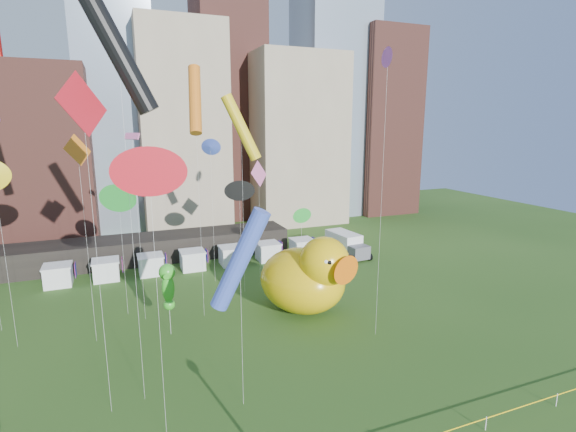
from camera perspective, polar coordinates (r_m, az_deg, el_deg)
name	(u,v)px	position (r m, az deg, el deg)	size (l,w,h in m)	color
skyline	(169,102)	(78.20, -15.44, 14.23)	(101.00, 23.00, 68.00)	brown
pavilion	(147,249)	(60.75, -18.11, -4.09)	(38.00, 6.00, 3.20)	black
vendor_tents	(193,261)	(55.68, -12.44, -5.75)	(33.24, 2.80, 2.40)	white
big_duck	(307,276)	(41.58, 2.48, -7.96)	(10.24, 11.30, 7.89)	yellow
small_duck	(317,289)	(45.10, 3.79, -9.56)	(3.18, 3.81, 2.73)	white
seahorse_green	(168,283)	(38.27, -15.52, -8.51)	(1.60, 1.89, 6.39)	silver
seahorse_purple	(339,270)	(44.71, 6.80, -7.05)	(1.20, 1.50, 4.72)	silver
box_truck	(346,244)	(60.56, 7.65, -3.66)	(3.48, 7.48, 3.08)	white
kite_0	(149,172)	(23.13, -17.81, 5.58)	(2.56, 0.73, 16.72)	silver
kite_1	(259,175)	(49.09, -3.86, 5.41)	(2.45, 1.84, 13.86)	silver
kite_2	(118,52)	(27.51, -21.46, 19.44)	(4.19, 1.77, 25.19)	silver
kite_3	(302,216)	(46.92, 1.80, 0.05)	(1.63, 0.55, 8.93)	silver
kite_5	(240,260)	(26.37, -6.34, -5.76)	(3.94, 2.53, 13.04)	silver
kite_6	(78,155)	(37.11, -25.93, 7.29)	(1.82, 1.69, 17.10)	silver
kite_7	(388,59)	(35.66, 13.02, 19.46)	(0.54, 1.51, 23.52)	silver
kite_8	(83,109)	(26.68, -25.41, 12.59)	(2.44, 2.55, 20.59)	silver
kite_9	(132,140)	(39.82, -19.82, 9.46)	(1.26, 1.68, 17.09)	silver
kite_10	(240,191)	(48.25, -6.40, 3.34)	(2.28, 0.71, 11.75)	silver
kite_11	(119,198)	(42.05, -21.41, 2.22)	(2.28, 1.67, 12.54)	silver
kite_12	(241,128)	(44.44, -6.17, 11.48)	(4.09, 2.43, 20.81)	silver
kite_13	(210,147)	(48.29, -10.19, 8.89)	(1.31, 1.50, 16.28)	silver
kite_14	(195,100)	(39.12, -12.15, 14.74)	(1.75, 3.69, 22.89)	silver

